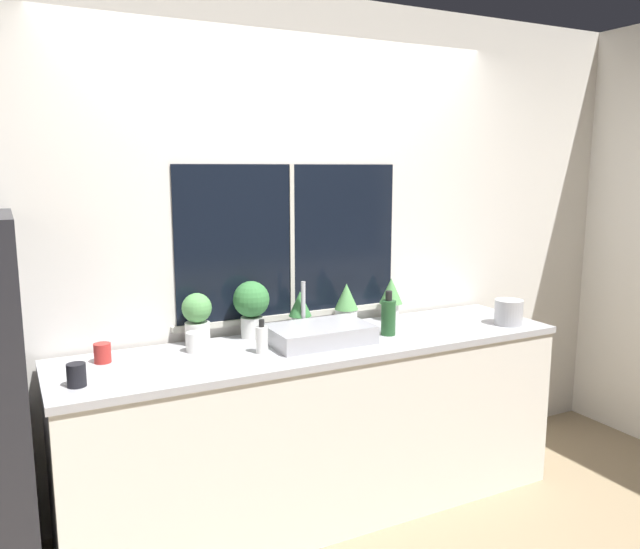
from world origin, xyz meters
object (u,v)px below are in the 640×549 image
at_px(potted_plant_far_right, 391,295).
at_px(mug_white, 195,342).
at_px(potted_plant_right, 346,304).
at_px(mug_red, 102,353).
at_px(sink, 319,334).
at_px(potted_plant_left, 251,304).
at_px(bottle_tall, 388,317).
at_px(potted_plant_center, 301,309).
at_px(mug_black, 76,375).
at_px(soap_bottle, 262,339).
at_px(kettle, 509,311).
at_px(potted_plant_far_left, 197,317).

xyz_separation_m(potted_plant_far_right, mug_white, (-1.20, -0.12, -0.09)).
xyz_separation_m(potted_plant_right, mug_red, (-1.33, -0.09, -0.08)).
height_order(sink, potted_plant_left, potted_plant_left).
distance_m(bottle_tall, mug_white, 1.02).
bearing_deg(mug_white, potted_plant_center, 10.85).
xyz_separation_m(potted_plant_left, potted_plant_right, (0.57, 0.00, -0.06)).
relative_size(sink, mug_black, 5.33).
xyz_separation_m(potted_plant_center, soap_bottle, (-0.34, -0.28, -0.05)).
height_order(sink, potted_plant_center, sink).
xyz_separation_m(potted_plant_left, potted_plant_center, (0.28, -0.00, -0.05)).
height_order(potted_plant_far_right, kettle, potted_plant_far_right).
distance_m(potted_plant_far_left, potted_plant_left, 0.29).
bearing_deg(potted_plant_left, potted_plant_far_right, -0.00).
bearing_deg(kettle, potted_plant_far_left, 166.53).
bearing_deg(mug_red, sink, -8.42).
xyz_separation_m(sink, potted_plant_right, (0.29, 0.24, 0.08)).
bearing_deg(potted_plant_right, soap_bottle, -155.65).
height_order(sink, mug_white, sink).
bearing_deg(mug_black, soap_bottle, 6.07).
bearing_deg(potted_plant_left, mug_red, -173.13).
relative_size(sink, soap_bottle, 3.10).
bearing_deg(mug_black, bottle_tall, 3.29).
bearing_deg(mug_black, mug_white, 24.20).
bearing_deg(kettle, potted_plant_center, 160.05).
distance_m(sink, bottle_tall, 0.40).
relative_size(potted_plant_left, mug_black, 3.11).
distance_m(potted_plant_center, mug_red, 1.05).
height_order(potted_plant_right, mug_white, potted_plant_right).
height_order(potted_plant_center, mug_black, potted_plant_center).
xyz_separation_m(potted_plant_center, mug_red, (-1.04, -0.09, -0.08)).
bearing_deg(potted_plant_center, potted_plant_right, 0.00).
xyz_separation_m(sink, mug_black, (-1.17, -0.13, 0.00)).
bearing_deg(sink, potted_plant_left, 138.15).
relative_size(potted_plant_right, potted_plant_far_right, 0.98).
height_order(potted_plant_center, potted_plant_right, potted_plant_right).
relative_size(potted_plant_left, kettle, 1.89).
distance_m(mug_red, mug_white, 0.42).
bearing_deg(mug_white, mug_black, -155.80).
height_order(mug_white, kettle, kettle).
height_order(potted_plant_left, kettle, potted_plant_left).
distance_m(potted_plant_far_left, mug_black, 0.72).
height_order(potted_plant_right, kettle, potted_plant_right).
relative_size(potted_plant_left, potted_plant_far_right, 1.22).
relative_size(sink, potted_plant_left, 1.71).
height_order(sink, potted_plant_far_right, sink).
distance_m(soap_bottle, mug_red, 0.73).
height_order(mug_red, kettle, kettle).
bearing_deg(potted_plant_far_left, potted_plant_right, 0.00).
distance_m(potted_plant_right, mug_red, 1.33).
relative_size(potted_plant_far_left, mug_white, 2.71).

